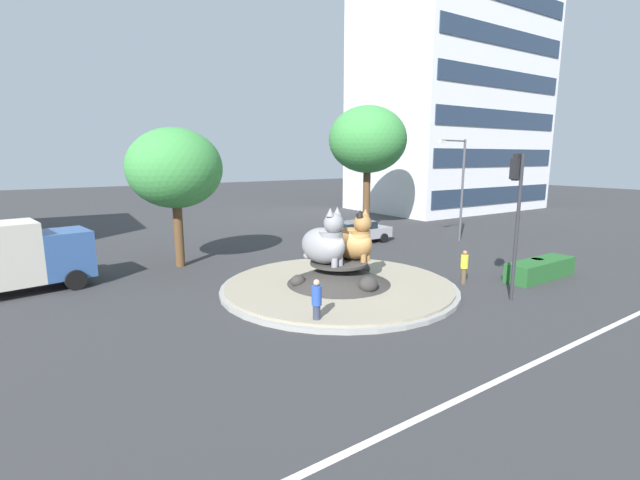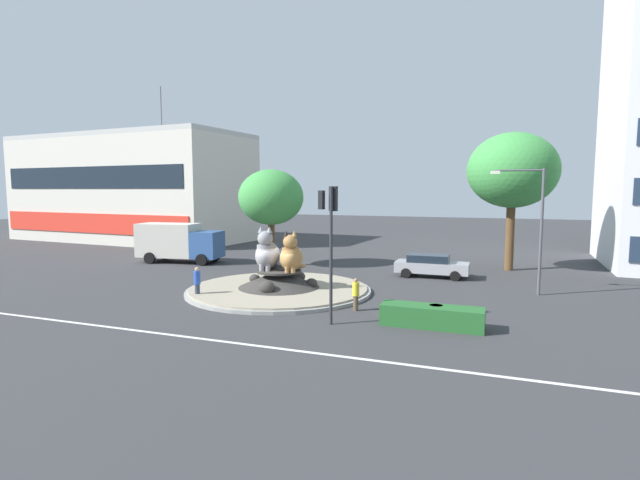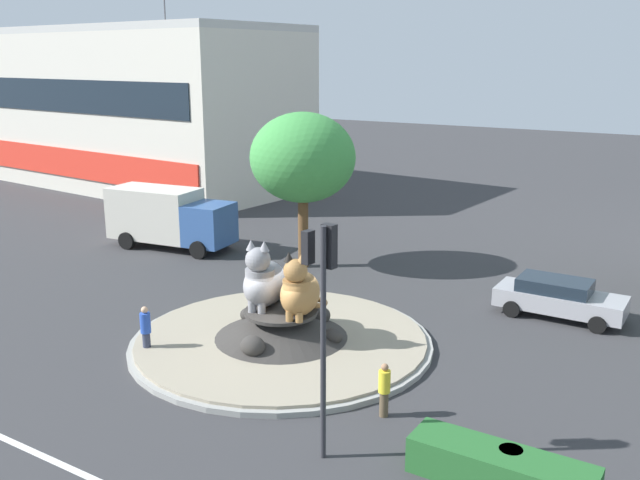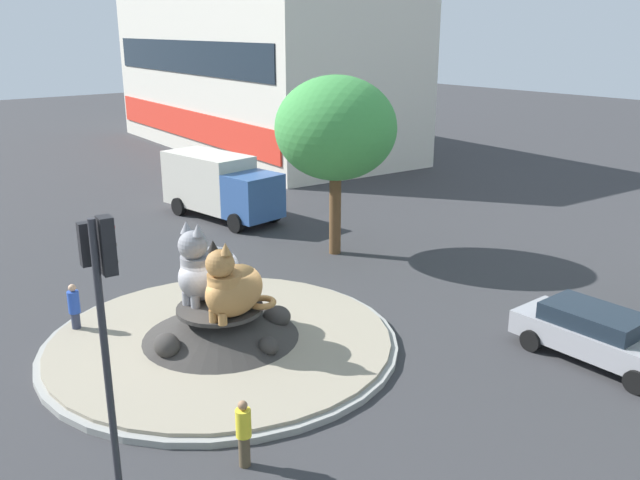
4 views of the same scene
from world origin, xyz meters
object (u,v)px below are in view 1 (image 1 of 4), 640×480
traffic_light_mast (516,195)px  streetlight_arm (460,182)px  cat_statue_tabby (354,241)px  pedestrian_blue_shirt (317,302)px  litter_bin (537,268)px  broadleaf_tree_behind_island (175,169)px  cat_statue_grey (325,243)px  sedan_on_far_lane (357,232)px  pedestrian_yellow_shirt (464,266)px  office_tower (452,69)px  second_tree_near_tower (368,140)px

traffic_light_mast → streetlight_arm: bearing=-36.7°
cat_statue_tabby → pedestrian_blue_shirt: cat_statue_tabby is taller
streetlight_arm → pedestrian_blue_shirt: 18.57m
cat_statue_tabby → litter_bin: 9.42m
broadleaf_tree_behind_island → cat_statue_tabby: bearing=-57.3°
litter_bin → streetlight_arm: bearing=62.7°
cat_statue_grey → litter_bin: (9.96, -3.92, -1.72)m
cat_statue_grey → streetlight_arm: streetlight_arm is taller
sedan_on_far_lane → pedestrian_yellow_shirt: bearing=-102.1°
office_tower → litter_bin: (-19.87, -22.14, -14.72)m
broadleaf_tree_behind_island → streetlight_arm: 18.39m
second_tree_near_tower → sedan_on_far_lane: second_tree_near_tower is taller
traffic_light_mast → pedestrian_yellow_shirt: (0.41, 2.55, -3.48)m
broadleaf_tree_behind_island → pedestrian_blue_shirt: (1.17, -11.32, -4.30)m
second_tree_near_tower → pedestrian_yellow_shirt: bearing=-114.9°
second_tree_near_tower → sedan_on_far_lane: bearing=-135.7°
streetlight_arm → litter_bin: streetlight_arm is taller
cat_statue_grey → pedestrian_yellow_shirt: cat_statue_grey is taller
pedestrian_yellow_shirt → sedan_on_far_lane: pedestrian_yellow_shirt is taller
streetlight_arm → litter_bin: bearing=59.7°
traffic_light_mast → litter_bin: size_ratio=6.60×
cat_statue_tabby → pedestrian_yellow_shirt: cat_statue_tabby is taller
office_tower → broadleaf_tree_behind_island: office_tower is taller
cat_statue_grey → traffic_light_mast: traffic_light_mast is taller
cat_statue_tabby → pedestrian_yellow_shirt: bearing=42.5°
traffic_light_mast → pedestrian_yellow_shirt: traffic_light_mast is taller
pedestrian_yellow_shirt → litter_bin: size_ratio=1.75×
cat_statue_grey → second_tree_near_tower: size_ratio=0.27×
office_tower → pedestrian_yellow_shirt: (-23.80, -20.86, -14.34)m
broadleaf_tree_behind_island → sedan_on_far_lane: size_ratio=1.54×
second_tree_near_tower → litter_bin: 18.04m
cat_statue_grey → streetlight_arm: size_ratio=0.38×
pedestrian_blue_shirt → sedan_on_far_lane: 15.34m
cat_statue_grey → pedestrian_blue_shirt: bearing=-54.3°
cat_statue_grey → cat_statue_tabby: bearing=72.6°
cat_statue_grey → pedestrian_yellow_shirt: 6.72m
streetlight_arm → sedan_on_far_lane: streetlight_arm is taller
cat_statue_grey → litter_bin: cat_statue_grey is taller
broadleaf_tree_behind_island → litter_bin: bearing=-41.4°
pedestrian_yellow_shirt → sedan_on_far_lane: size_ratio=0.33×
cat_statue_tabby → streetlight_arm: (12.63, 4.27, 2.03)m
pedestrian_yellow_shirt → litter_bin: pedestrian_yellow_shirt is taller
traffic_light_mast → streetlight_arm: size_ratio=0.86×
streetlight_arm → pedestrian_yellow_shirt: streetlight_arm is taller
pedestrian_blue_shirt → litter_bin: pedestrian_blue_shirt is taller
streetlight_arm → broadleaf_tree_behind_island: bearing=-15.5°
office_tower → sedan_on_far_lane: size_ratio=6.39×
cat_statue_tabby → traffic_light_mast: 6.91m
cat_statue_grey → sedan_on_far_lane: cat_statue_grey is taller
traffic_light_mast → pedestrian_blue_shirt: (-8.21, 2.05, -3.40)m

